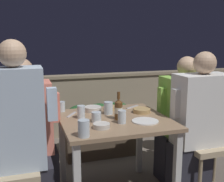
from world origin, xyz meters
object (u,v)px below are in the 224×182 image
object	(u,v)px
person_blue_shirt	(22,135)
potted_plant	(184,116)
person_coral_top	(29,134)
chair_right_far	(199,123)
person_white_polo	(198,125)
chair_left_far	(4,145)
person_green_blouse	(181,119)
beer_bottle	(119,109)
chair_right_near	(216,133)

from	to	relation	value
person_blue_shirt	potted_plant	world-z (taller)	person_blue_shirt
person_coral_top	potted_plant	bearing A→B (deg)	16.33
person_blue_shirt	chair_right_far	bearing A→B (deg)	9.10
person_white_polo	potted_plant	xyz separation A→B (m)	(0.35, 0.78, -0.16)
chair_left_far	potted_plant	distance (m)	2.02
person_green_blouse	person_blue_shirt	bearing A→B (deg)	-169.69
chair_left_far	beer_bottle	distance (m)	0.95
person_blue_shirt	beer_bottle	size ratio (longest dim) A/B	5.98
chair_right_far	person_green_blouse	bearing A→B (deg)	180.00
potted_plant	person_coral_top	bearing A→B (deg)	-163.67
potted_plant	chair_left_far	bearing A→B (deg)	-165.24
chair_right_far	beer_bottle	xyz separation A→B (m)	(-0.90, -0.18, 0.26)
person_blue_shirt	chair_right_near	size ratio (longest dim) A/B	1.52
beer_bottle	chair_left_far	bearing A→B (deg)	170.12
chair_right_far	person_green_blouse	xyz separation A→B (m)	(-0.20, 0.00, 0.06)
person_blue_shirt	chair_left_far	xyz separation A→B (m)	(-0.14, 0.24, -0.15)
beer_bottle	chair_right_near	bearing A→B (deg)	-6.92
potted_plant	chair_right_far	bearing A→B (deg)	-105.81
person_blue_shirt	chair_right_near	distance (m)	1.65
person_coral_top	chair_right_near	world-z (taller)	person_coral_top
chair_left_far	chair_right_near	xyz separation A→B (m)	(1.79, -0.27, 0.00)
chair_right_near	person_coral_top	bearing A→B (deg)	170.56
person_coral_top	beer_bottle	distance (m)	0.75
person_white_polo	person_green_blouse	distance (m)	0.29
chair_right_near	potted_plant	bearing A→B (deg)	78.57
person_white_polo	beer_bottle	xyz separation A→B (m)	(-0.69, 0.11, 0.17)
person_blue_shirt	person_white_polo	bearing A→B (deg)	-0.83
person_coral_top	chair_right_far	distance (m)	1.61
person_blue_shirt	beer_bottle	distance (m)	0.77
person_blue_shirt	beer_bottle	bearing A→B (deg)	6.51
person_white_polo	potted_plant	world-z (taller)	person_white_polo
person_coral_top	person_green_blouse	xyz separation A→B (m)	(1.41, 0.02, -0.01)
person_blue_shirt	person_white_polo	size ratio (longest dim) A/B	1.08
chair_right_far	potted_plant	xyz separation A→B (m)	(0.14, 0.49, -0.08)
chair_left_far	potted_plant	xyz separation A→B (m)	(1.95, 0.51, -0.08)
person_green_blouse	beer_bottle	size ratio (longest dim) A/B	5.26
chair_right_near	chair_right_far	xyz separation A→B (m)	(0.02, 0.29, 0.00)
person_green_blouse	beer_bottle	distance (m)	0.76
chair_right_far	person_green_blouse	world-z (taller)	person_green_blouse
beer_bottle	chair_right_far	bearing A→B (deg)	11.26
person_coral_top	person_green_blouse	world-z (taller)	person_coral_top
person_white_polo	chair_right_far	world-z (taller)	person_white_polo
chair_right_near	person_white_polo	size ratio (longest dim) A/B	0.71
chair_left_far	person_white_polo	world-z (taller)	person_white_polo
chair_right_far	beer_bottle	bearing A→B (deg)	-168.74
person_coral_top	chair_right_near	distance (m)	1.62
person_blue_shirt	chair_right_far	xyz separation A→B (m)	(1.66, 0.27, -0.15)
person_green_blouse	potted_plant	world-z (taller)	person_green_blouse
person_blue_shirt	chair_right_near	xyz separation A→B (m)	(1.65, -0.02, -0.15)
beer_bottle	potted_plant	size ratio (longest dim) A/B	0.30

